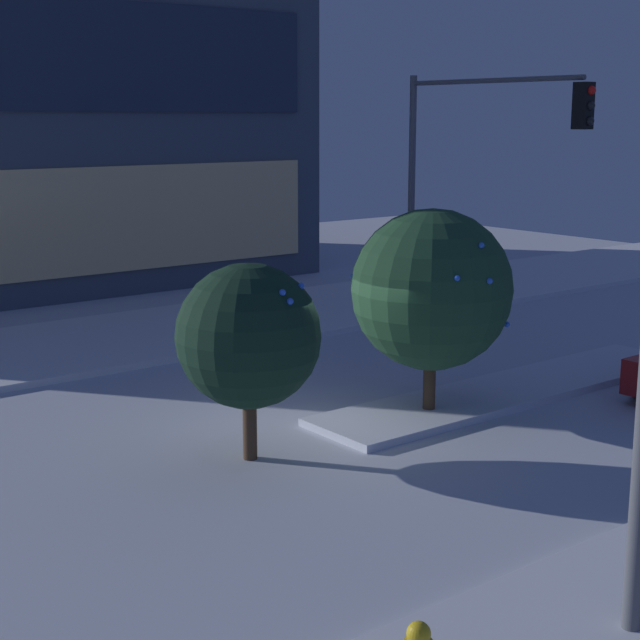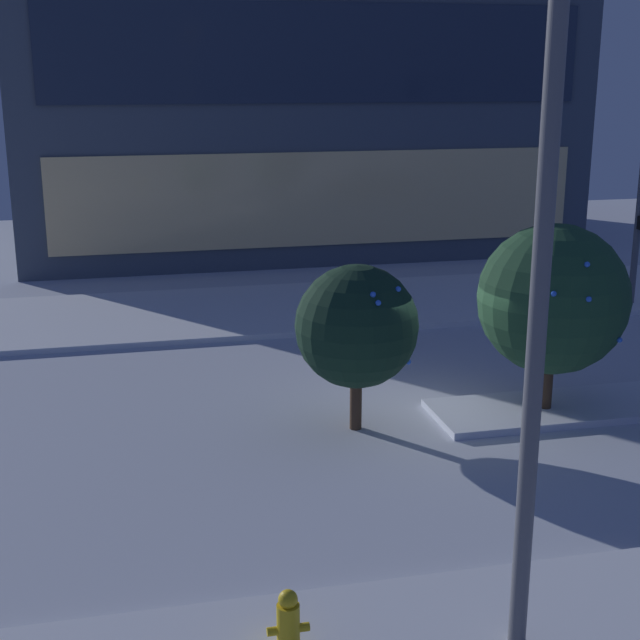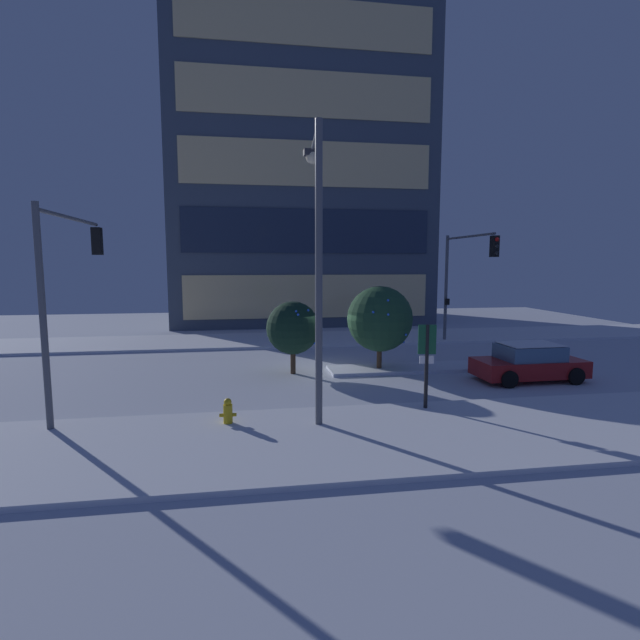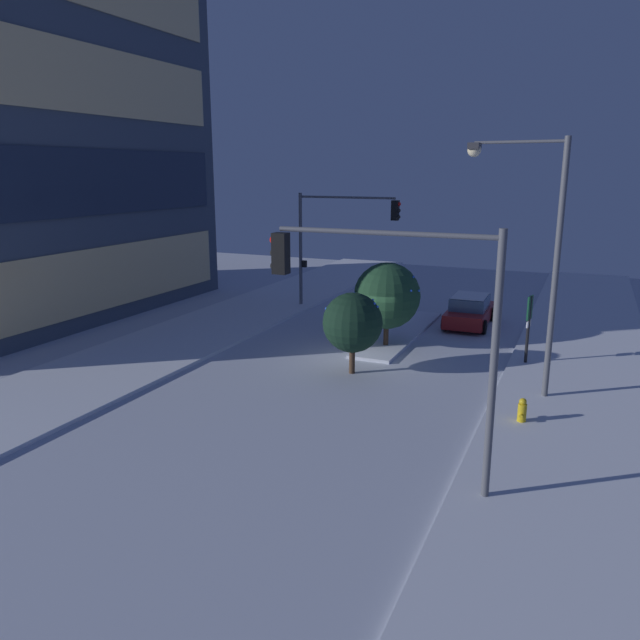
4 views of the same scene
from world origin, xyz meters
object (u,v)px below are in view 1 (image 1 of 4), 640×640
object	(u,v)px
street_lamp_arched	(600,93)
decorated_tree_median	(432,290)
traffic_light_corner_far_right	(474,153)
decorated_tree_left_of_median	(248,336)

from	to	relation	value
street_lamp_arched	decorated_tree_median	bearing A→B (deg)	-26.88
decorated_tree_median	street_lamp_arched	bearing A→B (deg)	-121.55
street_lamp_arched	decorated_tree_median	world-z (taller)	street_lamp_arched
street_lamp_arched	decorated_tree_median	xyz separation A→B (m)	(3.62, 5.90, -3.16)
traffic_light_corner_far_right	street_lamp_arched	distance (m)	14.35
decorated_tree_left_of_median	decorated_tree_median	bearing A→B (deg)	-1.97
decorated_tree_median	decorated_tree_left_of_median	bearing A→B (deg)	178.03
decorated_tree_median	decorated_tree_left_of_median	size ratio (longest dim) A/B	1.20
street_lamp_arched	decorated_tree_median	distance (m)	7.60
traffic_light_corner_far_right	street_lamp_arched	world-z (taller)	street_lamp_arched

